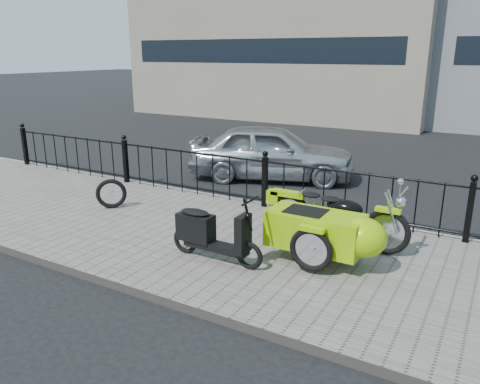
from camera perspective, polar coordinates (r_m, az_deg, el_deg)
The scene contains 8 objects.
ground at distance 7.92m, azimuth -1.33°, elevation -5.13°, with size 120.00×120.00×0.00m, color black.
sidewalk at distance 7.50m, azimuth -3.32°, elevation -5.92°, with size 30.00×3.80×0.12m, color #655F55.
curb at distance 9.08m, azimuth 3.39°, elevation -1.85°, with size 30.00×0.10×0.12m, color gray.
iron_fence at distance 8.81m, azimuth 3.04°, elevation 1.15°, with size 14.11×0.11×1.08m.
motorcycle_sidecar at distance 6.61m, azimuth 11.02°, elevation -4.44°, with size 2.28×1.48×0.98m.
scooter at distance 6.58m, azimuth -3.71°, elevation -5.09°, with size 1.46×0.43×0.99m.
spare_tire at distance 9.07m, azimuth -15.42°, elevation -0.20°, with size 0.57×0.57×0.08m, color black.
sedan_car at distance 11.22m, azimuth 3.88°, elevation 4.91°, with size 1.56×3.88×1.32m, color #B7B9BE.
Camera 1 is at (3.83, -6.28, 2.94)m, focal length 35.00 mm.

